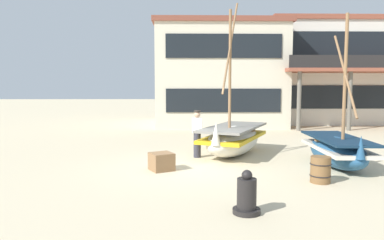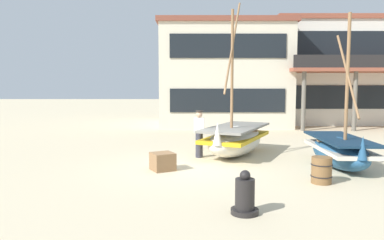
{
  "view_description": "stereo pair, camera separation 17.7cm",
  "coord_description": "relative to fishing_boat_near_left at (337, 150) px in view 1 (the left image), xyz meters",
  "views": [
    {
      "loc": [
        -0.24,
        -11.47,
        2.56
      ],
      "look_at": [
        0.0,
        1.0,
        1.4
      ],
      "focal_mm": 34.57,
      "sensor_mm": 36.0,
      "label": 1
    },
    {
      "loc": [
        -0.06,
        -11.47,
        2.56
      ],
      "look_at": [
        0.0,
        1.0,
        1.4
      ],
      "focal_mm": 34.57,
      "sensor_mm": 36.0,
      "label": 2
    }
  ],
  "objects": [
    {
      "name": "ground_plane",
      "position": [
        -4.58,
        0.0,
        -0.53
      ],
      "size": [
        120.0,
        120.0,
        0.0
      ],
      "primitive_type": "plane",
      "color": "beige"
    },
    {
      "name": "fishing_boat_near_left",
      "position": [
        0.0,
        0.0,
        0.0
      ],
      "size": [
        1.44,
        3.57,
        4.7
      ],
      "color": "#23517A",
      "rests_on": "ground"
    },
    {
      "name": "fishing_boat_centre_large",
      "position": [
        -3.03,
        2.05,
        0.07
      ],
      "size": [
        3.07,
        4.2,
        5.57
      ],
      "color": "silver",
      "rests_on": "ground"
    },
    {
      "name": "fisherman_by_hull",
      "position": [
        -4.39,
        1.59,
        0.3
      ],
      "size": [
        0.38,
        0.26,
        1.68
      ],
      "color": "#33333D",
      "rests_on": "ground"
    },
    {
      "name": "capstan_winch",
      "position": [
        -3.59,
        -4.27,
        -0.18
      ],
      "size": [
        0.56,
        0.56,
        0.89
      ],
      "color": "black",
      "rests_on": "ground"
    },
    {
      "name": "wooden_barrel",
      "position": [
        -1.24,
        -1.95,
        -0.18
      ],
      "size": [
        0.56,
        0.56,
        0.7
      ],
      "color": "brown",
      "rests_on": "ground"
    },
    {
      "name": "cargo_crate",
      "position": [
        -5.54,
        -0.43,
        -0.27
      ],
      "size": [
        0.86,
        0.86,
        0.53
      ],
      "primitive_type": "cube",
      "rotation": [
        0.0,
        0.0,
        0.47
      ],
      "color": "olive",
      "rests_on": "ground"
    },
    {
      "name": "harbor_building_main",
      "position": [
        -2.59,
        13.2,
        2.74
      ],
      "size": [
        8.24,
        6.93,
        6.53
      ],
      "color": "beige",
      "rests_on": "ground"
    },
    {
      "name": "harbor_building_annex",
      "position": [
        6.03,
        14.66,
        2.98
      ],
      "size": [
        10.57,
        8.78,
        7.02
      ],
      "color": "silver",
      "rests_on": "ground"
    }
  ]
}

